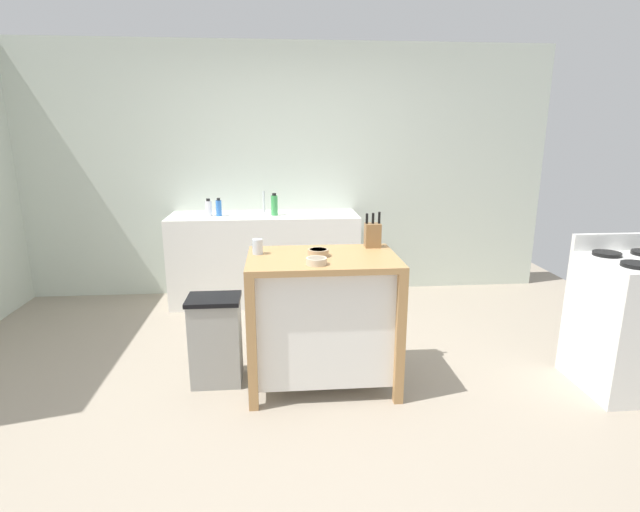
{
  "coord_description": "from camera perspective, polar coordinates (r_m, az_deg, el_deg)",
  "views": [
    {
      "loc": [
        -0.11,
        -3.09,
        1.72
      ],
      "look_at": [
        0.17,
        0.19,
        0.87
      ],
      "focal_mm": 27.16,
      "sensor_mm": 36.0,
      "label": 1
    }
  ],
  "objects": [
    {
      "name": "drinking_cup",
      "position": [
        3.26,
        -7.38,
        1.1
      ],
      "size": [
        0.07,
        0.07,
        0.1
      ],
      "color": "silver",
      "rests_on": "kitchen_island"
    },
    {
      "name": "sink_counter",
      "position": [
        5.02,
        -6.48,
        -0.22
      ],
      "size": [
        1.89,
        0.6,
        0.91
      ],
      "color": "white",
      "rests_on": "ground"
    },
    {
      "name": "ground_plane",
      "position": [
        3.53,
        -2.6,
        -14.66
      ],
      "size": [
        6.57,
        6.57,
        0.0
      ],
      "primitive_type": "plane",
      "color": "gray",
      "rests_on": "ground"
    },
    {
      "name": "bowl_stoneware_deep",
      "position": [
        3.19,
        -0.21,
        0.44
      ],
      "size": [
        0.14,
        0.14,
        0.05
      ],
      "color": "tan",
      "rests_on": "kitchen_island"
    },
    {
      "name": "kitchen_island",
      "position": [
        3.32,
        0.3,
        -6.83
      ],
      "size": [
        0.99,
        0.66,
        0.92
      ],
      "color": "#AD7F4C",
      "rests_on": "ground"
    },
    {
      "name": "bottle_dish_soap",
      "position": [
        4.85,
        -5.4,
        6.0
      ],
      "size": [
        0.07,
        0.07,
        0.22
      ],
      "color": "green",
      "rests_on": "sink_counter"
    },
    {
      "name": "stove",
      "position": [
        3.9,
        32.69,
        -6.75
      ],
      "size": [
        0.6,
        0.6,
        1.03
      ],
      "color": "silver",
      "rests_on": "ground"
    },
    {
      "name": "trash_bin",
      "position": [
        3.48,
        -12.17,
        -9.64
      ],
      "size": [
        0.36,
        0.28,
        0.63
      ],
      "color": "gray",
      "rests_on": "ground"
    },
    {
      "name": "wall_back",
      "position": [
        5.22,
        -3.77,
        9.83
      ],
      "size": [
        5.57,
        0.1,
        2.6
      ],
      "primitive_type": "cube",
      "color": "silver",
      "rests_on": "ground"
    },
    {
      "name": "bottle_hand_soap",
      "position": [
        4.92,
        -13.0,
        5.52
      ],
      "size": [
        0.06,
        0.06,
        0.17
      ],
      "color": "white",
      "rests_on": "sink_counter"
    },
    {
      "name": "sink_faucet",
      "position": [
        5.04,
        -6.62,
        6.36
      ],
      "size": [
        0.02,
        0.02,
        0.22
      ],
      "color": "#B7BCC1",
      "rests_on": "sink_counter"
    },
    {
      "name": "knife_block",
      "position": [
        3.45,
        6.22,
        2.52
      ],
      "size": [
        0.11,
        0.09,
        0.25
      ],
      "color": "olive",
      "rests_on": "kitchen_island"
    },
    {
      "name": "bottle_spray_cleaner",
      "position": [
        4.9,
        -11.83,
        5.59
      ],
      "size": [
        0.06,
        0.06,
        0.18
      ],
      "color": "blue",
      "rests_on": "sink_counter"
    },
    {
      "name": "bowl_ceramic_small",
      "position": [
        2.99,
        -0.42,
        -0.58
      ],
      "size": [
        0.13,
        0.13,
        0.04
      ],
      "color": "beige",
      "rests_on": "kitchen_island"
    }
  ]
}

